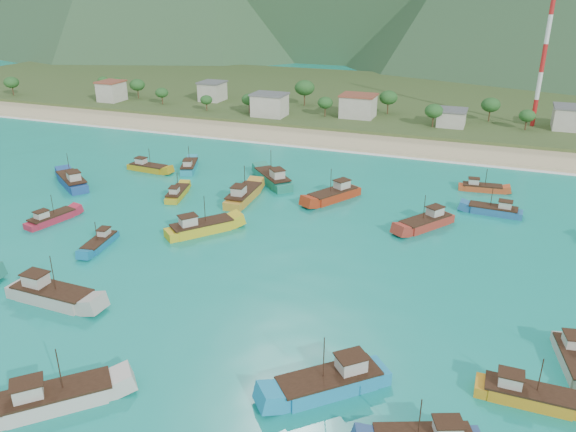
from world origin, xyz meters
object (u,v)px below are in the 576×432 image
(boat_24, at_px, (331,383))
(boat_8, at_px, (334,195))
(boat_0, at_px, (189,167))
(boat_20, at_px, (494,211))
(boat_18, at_px, (273,179))
(boat_1, at_px, (55,399))
(boat_15, at_px, (575,361))
(boat_12, at_px, (243,196))
(boat_11, at_px, (481,188))
(boat_3, at_px, (51,295))
(boat_16, at_px, (51,219))
(boat_5, at_px, (100,243))
(radio_tower, at_px, (546,44))
(boat_2, at_px, (527,396))
(boat_23, at_px, (177,194))
(boat_10, at_px, (201,228))
(boat_31, at_px, (72,182))
(boat_19, at_px, (426,223))
(boat_4, at_px, (148,168))

(boat_24, bearing_deg, boat_8, -26.25)
(boat_0, xyz_separation_m, boat_20, (65.78, -3.56, -0.00))
(boat_18, bearing_deg, boat_1, -130.97)
(boat_15, bearing_deg, boat_12, -41.46)
(boat_11, relative_size, boat_20, 0.91)
(boat_3, relative_size, boat_16, 1.32)
(boat_3, height_order, boat_5, boat_3)
(radio_tower, height_order, boat_16, radio_tower)
(boat_2, bearing_deg, boat_18, -136.39)
(boat_11, bearing_deg, boat_24, -15.21)
(boat_5, bearing_deg, radio_tower, -130.75)
(boat_24, bearing_deg, boat_5, 23.50)
(boat_15, bearing_deg, boat_23, -34.48)
(boat_10, relative_size, boat_12, 0.91)
(radio_tower, height_order, boat_24, radio_tower)
(boat_31, bearing_deg, boat_5, -96.94)
(radio_tower, bearing_deg, boat_11, -100.73)
(boat_1, bearing_deg, boat_12, 142.48)
(boat_10, relative_size, boat_18, 0.96)
(boat_10, xyz_separation_m, boat_16, (-27.08, -5.35, -0.28))
(boat_10, xyz_separation_m, boat_19, (35.54, 15.88, -0.07))
(boat_5, relative_size, boat_10, 0.77)
(boat_1, distance_m, boat_24, 28.03)
(boat_5, distance_m, boat_15, 69.34)
(boat_24, height_order, boat_31, boat_31)
(boat_3, height_order, boat_24, boat_3)
(boat_4, bearing_deg, boat_2, 61.19)
(boat_1, relative_size, boat_31, 0.91)
(boat_12, bearing_deg, boat_15, -34.26)
(boat_1, height_order, boat_3, boat_3)
(radio_tower, relative_size, boat_0, 4.49)
(boat_8, relative_size, boat_19, 1.08)
(boat_20, bearing_deg, boat_2, -171.17)
(radio_tower, xyz_separation_m, boat_4, (-81.99, -69.57, -23.39))
(boat_2, distance_m, boat_8, 59.40)
(boat_24, bearing_deg, boat_10, 4.18)
(boat_24, bearing_deg, boat_23, 3.15)
(boat_1, bearing_deg, boat_4, 162.95)
(boat_16, bearing_deg, boat_4, 104.17)
(boat_12, distance_m, boat_31, 37.35)
(boat_3, distance_m, boat_16, 28.75)
(boat_1, distance_m, boat_4, 76.63)
(boat_11, bearing_deg, boat_10, -54.34)
(boat_11, xyz_separation_m, boat_19, (-8.00, -22.65, 0.26))
(boat_0, bearing_deg, boat_3, -100.20)
(boat_12, distance_m, boat_20, 47.12)
(boat_24, bearing_deg, boat_2, -116.61)
(boat_8, distance_m, boat_16, 52.26)
(boat_3, xyz_separation_m, boat_4, (-19.85, 52.52, -0.31))
(boat_16, height_order, boat_20, boat_20)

